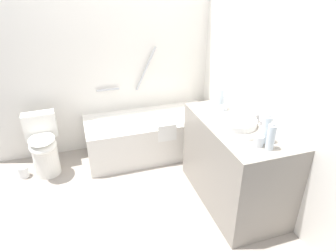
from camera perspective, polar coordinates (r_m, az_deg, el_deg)
ground_plane at (r=3.07m, az=-6.86°, el=-15.04°), size 3.60×3.60×0.00m
wall_back_tiled at (r=3.66m, az=-12.39°, el=14.71°), size 3.00×0.10×2.59m
wall_right_mirror at (r=2.92m, az=18.93°, el=10.77°), size 0.10×2.93×2.59m
bathtub at (r=3.72m, az=-3.51°, el=-1.53°), size 1.55×0.70×1.27m
toilet at (r=3.59m, az=-22.78°, el=-3.67°), size 0.36×0.49×0.70m
vanity_counter at (r=2.95m, az=12.75°, el=-6.93°), size 0.62×1.17×0.85m
sink_basin at (r=2.69m, az=13.12°, el=0.74°), size 0.35×0.35×0.06m
sink_faucet at (r=2.79m, az=16.70°, el=1.41°), size 0.12×0.15×0.08m
water_bottle_0 at (r=2.95m, az=10.15°, el=5.18°), size 0.07×0.07×0.24m
water_bottle_1 at (r=2.37m, az=19.19°, el=-1.99°), size 0.06×0.06×0.22m
water_bottle_2 at (r=2.45m, az=18.41°, el=-0.58°), size 0.07×0.07×0.24m
drinking_glass_0 at (r=2.86m, az=10.67°, el=3.00°), size 0.07×0.07×0.09m
drinking_glass_1 at (r=2.41m, az=17.05°, el=-2.72°), size 0.08×0.08×0.08m
soap_dish at (r=2.51m, az=15.73°, el=-2.13°), size 0.09×0.06×0.02m
toilet_paper_roll at (r=3.75m, az=-26.06°, el=-7.92°), size 0.11×0.11×0.13m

